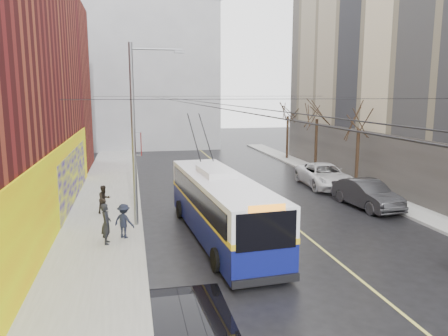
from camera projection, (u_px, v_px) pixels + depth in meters
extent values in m
plane|color=black|center=(348.00, 309.00, 13.57)|extent=(140.00, 140.00, 0.00)
cube|color=gray|center=(104.00, 217.00, 23.48)|extent=(4.00, 60.00, 0.15)
cube|color=gray|center=(388.00, 201.00, 26.98)|extent=(2.00, 60.00, 0.15)
cube|color=#BFB74C|center=(262.00, 200.00, 27.38)|extent=(0.12, 50.00, 0.01)
cube|color=yellow|center=(57.00, 192.00, 20.82)|extent=(0.08, 28.00, 4.00)
cube|color=#1F0492|center=(74.00, 177.00, 26.68)|extent=(0.06, 12.00, 3.20)
cube|color=#4C4742|center=(386.00, 164.00, 28.78)|extent=(0.06, 36.00, 4.00)
cube|color=gray|center=(132.00, 74.00, 54.18)|extent=(20.00, 12.00, 18.00)
cylinder|color=slate|center=(134.00, 138.00, 21.15)|extent=(0.20, 0.20, 9.00)
cube|color=#5C0E0D|center=(141.00, 144.00, 21.27)|extent=(0.04, 0.60, 1.10)
cylinder|color=slate|center=(156.00, 49.00, 20.68)|extent=(2.40, 0.10, 0.10)
cube|color=slate|center=(179.00, 52.00, 20.93)|extent=(0.50, 0.22, 0.12)
cylinder|color=black|center=(174.00, 101.00, 26.20)|extent=(0.02, 60.00, 0.02)
cylinder|color=black|center=(191.00, 100.00, 26.40)|extent=(0.02, 60.00, 0.02)
cylinder|color=black|center=(286.00, 99.00, 18.27)|extent=(18.00, 0.02, 0.02)
cylinder|color=black|center=(214.00, 96.00, 33.69)|extent=(18.00, 0.02, 0.02)
cylinder|color=black|center=(357.00, 159.00, 30.49)|extent=(0.24, 0.24, 4.20)
cylinder|color=black|center=(316.00, 145.00, 37.21)|extent=(0.24, 0.24, 4.48)
cylinder|color=black|center=(287.00, 138.00, 43.97)|extent=(0.24, 0.24, 4.37)
cube|color=black|center=(186.00, 313.00, 13.37)|extent=(2.67, 3.69, 0.01)
ellipsoid|color=slate|center=(210.00, 91.00, 20.99)|extent=(0.44, 0.20, 0.12)
ellipsoid|color=slate|center=(214.00, 60.00, 22.27)|extent=(0.44, 0.20, 0.12)
ellipsoid|color=slate|center=(154.00, 86.00, 22.11)|extent=(0.44, 0.20, 0.12)
cube|color=#0B1056|center=(221.00, 219.00, 20.18)|extent=(3.24, 11.48, 1.42)
cube|color=silver|center=(221.00, 191.00, 19.96)|extent=(3.24, 11.48, 1.23)
cube|color=gold|center=(221.00, 204.00, 20.06)|extent=(3.28, 11.52, 0.21)
cube|color=black|center=(267.00, 231.00, 14.61)|extent=(2.17, 0.19, 1.32)
cube|color=black|center=(195.00, 173.00, 25.36)|extent=(2.17, 0.19, 1.13)
cube|color=black|center=(194.00, 195.00, 19.63)|extent=(0.76, 10.37, 0.94)
cube|color=black|center=(247.00, 191.00, 20.31)|extent=(0.76, 10.37, 0.94)
cube|color=silver|center=(216.00, 171.00, 20.72)|extent=(1.52, 2.92, 0.28)
cube|color=black|center=(266.00, 281.00, 14.87)|extent=(2.46, 0.28, 0.28)
cylinder|color=black|center=(217.00, 260.00, 16.34)|extent=(0.35, 0.96, 0.94)
cylinder|color=black|center=(277.00, 253.00, 17.01)|extent=(0.35, 0.96, 0.94)
cylinder|color=black|center=(180.00, 209.00, 23.50)|extent=(0.35, 0.96, 0.94)
cylinder|color=black|center=(224.00, 206.00, 24.17)|extent=(0.35, 0.96, 0.94)
cylinder|color=black|center=(194.00, 136.00, 23.53)|extent=(0.28, 3.28, 2.32)
cylinder|color=black|center=(206.00, 136.00, 23.71)|extent=(0.28, 3.28, 2.32)
imported|color=#2B2B2E|center=(367.00, 194.00, 25.46)|extent=(2.25, 5.14, 1.64)
imported|color=silver|center=(324.00, 175.00, 31.21)|extent=(3.07, 6.08, 1.65)
imported|color=#B9BABF|center=(194.00, 177.00, 30.93)|extent=(1.96, 4.55, 1.53)
imported|color=black|center=(106.00, 224.00, 18.93)|extent=(0.43, 0.66, 1.80)
imported|color=black|center=(104.00, 199.00, 23.83)|extent=(0.95, 0.92, 1.54)
imported|color=black|center=(124.00, 221.00, 19.73)|extent=(1.17, 1.06, 1.57)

